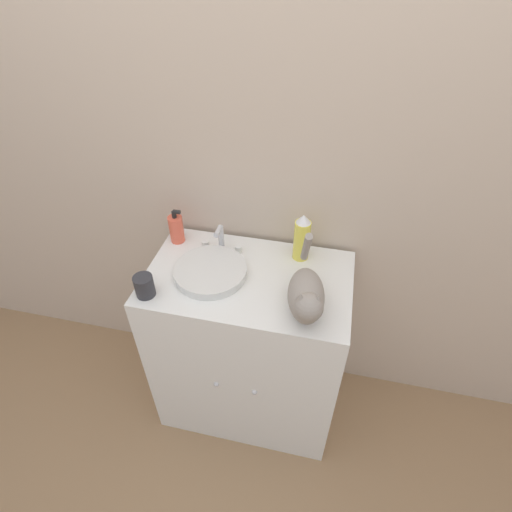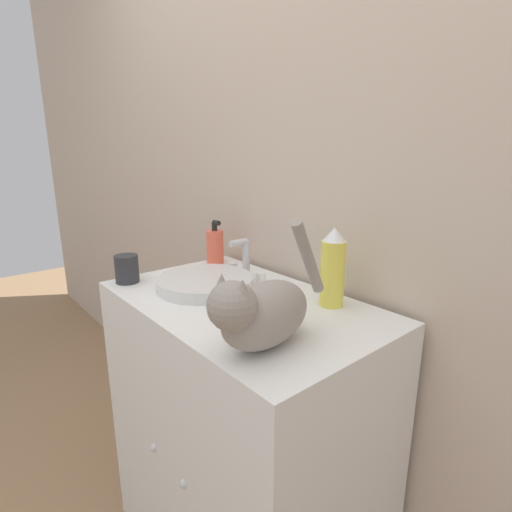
% 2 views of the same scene
% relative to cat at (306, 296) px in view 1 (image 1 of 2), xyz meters
% --- Properties ---
extents(ground_plane, '(8.00, 8.00, 0.00)m').
position_rel_cat_xyz_m(ground_plane, '(-0.25, -0.12, -1.00)').
color(ground_plane, '#997551').
extents(wall_back, '(6.00, 0.05, 2.50)m').
position_rel_cat_xyz_m(wall_back, '(-0.25, 0.43, 0.25)').
color(wall_back, '#C6B29E').
rests_on(wall_back, ground_plane).
extents(vanity_cabinet, '(0.83, 0.52, 0.92)m').
position_rel_cat_xyz_m(vanity_cabinet, '(-0.25, 0.13, -0.54)').
color(vanity_cabinet, white).
rests_on(vanity_cabinet, ground_plane).
extents(sink_basin, '(0.29, 0.29, 0.04)m').
position_rel_cat_xyz_m(sink_basin, '(-0.40, 0.11, -0.07)').
color(sink_basin, silver).
rests_on(sink_basin, vanity_cabinet).
extents(faucet, '(0.18, 0.08, 0.13)m').
position_rel_cat_xyz_m(faucet, '(-0.40, 0.27, -0.03)').
color(faucet, silver).
rests_on(faucet, vanity_cabinet).
extents(cat, '(0.17, 0.38, 0.26)m').
position_rel_cat_xyz_m(cat, '(0.00, 0.00, 0.00)').
color(cat, gray).
rests_on(cat, vanity_cabinet).
extents(soap_bottle, '(0.06, 0.06, 0.16)m').
position_rel_cat_xyz_m(soap_bottle, '(-0.61, 0.30, -0.02)').
color(soap_bottle, '#EF6047').
rests_on(soap_bottle, vanity_cabinet).
extents(spray_bottle, '(0.07, 0.07, 0.22)m').
position_rel_cat_xyz_m(spray_bottle, '(-0.06, 0.30, 0.02)').
color(spray_bottle, '#EADB4C').
rests_on(spray_bottle, vanity_cabinet).
extents(cup, '(0.07, 0.07, 0.09)m').
position_rel_cat_xyz_m(cup, '(-0.61, -0.04, -0.04)').
color(cup, '#2D2D33').
rests_on(cup, vanity_cabinet).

